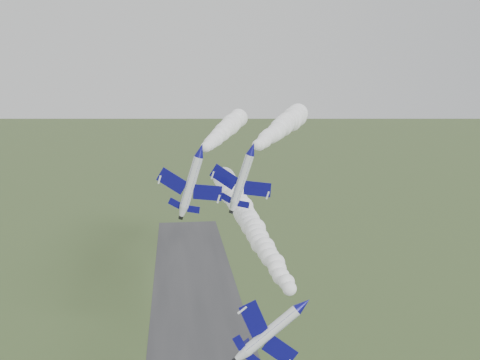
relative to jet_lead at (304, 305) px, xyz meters
name	(u,v)px	position (x,y,z in m)	size (l,w,h in m)	color
jet_lead	(304,305)	(0.00, 0.00, 0.00)	(5.90, 11.42, 7.59)	white
smoke_trail_jet_lead	(247,217)	(-1.70, 36.22, 1.80)	(5.24, 67.58, 5.24)	white
jet_pair_left	(201,150)	(-10.33, 27.66, 15.00)	(10.58, 12.94, 4.14)	white
smoke_trail_jet_pair_left	(227,128)	(-2.40, 64.58, 15.75)	(5.05, 69.02, 5.05)	white
jet_pair_right	(252,149)	(-1.93, 28.23, 15.07)	(10.09, 12.29, 4.06)	white
smoke_trail_jet_pair_right	(282,127)	(9.35, 59.03, 16.35)	(5.49, 59.92, 5.49)	white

